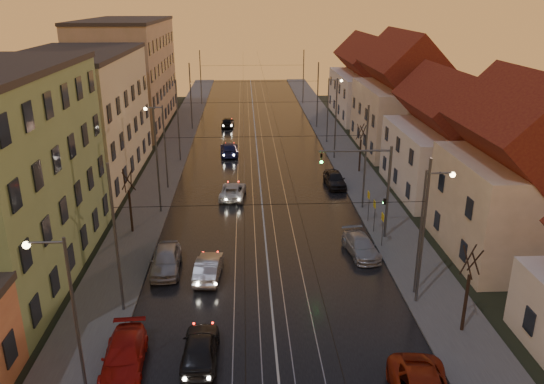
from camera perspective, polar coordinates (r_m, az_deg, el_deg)
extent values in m
cube|color=black|center=(60.36, -1.56, 3.74)|extent=(16.00, 120.00, 0.04)
cube|color=#4C4C4C|center=(60.94, -11.02, 3.58)|extent=(4.00, 120.00, 0.15)
cube|color=#4C4C4C|center=(61.40, 7.84, 3.89)|extent=(4.00, 120.00, 0.15)
cube|color=gray|center=(60.34, -3.65, 3.73)|extent=(0.06, 120.00, 0.03)
cube|color=gray|center=(60.34, -2.29, 3.76)|extent=(0.06, 120.00, 0.03)
cube|color=gray|center=(60.38, -0.82, 3.78)|extent=(0.06, 120.00, 0.03)
cube|color=gray|center=(60.44, 0.53, 3.80)|extent=(0.06, 120.00, 0.03)
cube|color=beige|center=(55.45, -19.99, 7.42)|extent=(10.00, 20.00, 12.00)
cube|color=#8C7A5A|center=(78.22, -15.20, 12.09)|extent=(10.00, 24.00, 14.00)
cube|color=#C5B498|center=(40.05, 24.57, -1.60)|extent=(8.50, 10.00, 7.00)
pyramid|color=#541413|center=(38.55, 25.72, 5.88)|extent=(8.67, 10.20, 3.80)
cube|color=silver|center=(51.40, 18.13, 3.23)|extent=(9.00, 12.00, 6.00)
pyramid|color=#541413|center=(50.33, 18.70, 8.24)|extent=(9.18, 12.24, 3.20)
cube|color=#C5B498|center=(64.98, 13.64, 7.76)|extent=(9.00, 14.00, 7.50)
pyramid|color=#541413|center=(64.04, 14.07, 12.79)|extent=(9.18, 14.28, 4.00)
cube|color=silver|center=(82.17, 10.15, 10.18)|extent=(9.00, 16.00, 6.50)
pyramid|color=#541413|center=(81.47, 10.37, 13.64)|extent=(9.18, 16.32, 3.50)
cylinder|color=#595B60|center=(30.56, -16.43, -5.09)|extent=(0.16, 0.16, 9.00)
cylinder|color=#595B60|center=(31.33, 15.92, -4.40)|extent=(0.16, 0.16, 9.00)
cylinder|color=#595B60|center=(44.33, -12.25, 3.19)|extent=(0.16, 0.16, 9.00)
cylinder|color=#595B60|center=(44.86, 10.02, 3.55)|extent=(0.16, 0.16, 9.00)
cylinder|color=#595B60|center=(58.70, -10.06, 7.48)|extent=(0.16, 0.16, 9.00)
cylinder|color=#595B60|center=(59.11, 6.87, 7.73)|extent=(0.16, 0.16, 9.00)
cylinder|color=#595B60|center=(73.33, -8.73, 10.07)|extent=(0.16, 0.16, 9.00)
cylinder|color=#595B60|center=(73.65, 4.93, 10.27)|extent=(0.16, 0.16, 9.00)
cylinder|color=#595B60|center=(91.04, -7.68, 12.06)|extent=(0.16, 0.16, 9.00)
cylinder|color=#595B60|center=(91.30, 3.39, 12.23)|extent=(0.16, 0.16, 9.00)
cylinder|color=#595B60|center=(24.95, -20.32, -12.97)|extent=(0.14, 0.14, 8.00)
cylinder|color=#595B60|center=(23.44, -23.31, -5.01)|extent=(1.60, 0.10, 0.10)
sphere|color=#FFD88C|center=(23.74, -24.91, -5.21)|extent=(0.32, 0.32, 0.32)
cylinder|color=#595B60|center=(32.45, 15.63, -4.46)|extent=(0.14, 0.14, 8.00)
cylinder|color=#595B60|center=(31.38, 17.66, 1.93)|extent=(1.60, 0.10, 0.10)
sphere|color=#FFD88C|center=(31.67, 18.87, 1.77)|extent=(0.32, 0.32, 0.32)
cylinder|color=#595B60|center=(50.19, -11.42, 4.64)|extent=(0.14, 0.14, 8.00)
cylinder|color=#595B60|center=(49.46, -12.65, 8.86)|extent=(1.60, 0.10, 0.10)
sphere|color=#FFD88C|center=(49.60, -13.47, 8.71)|extent=(0.32, 0.32, 0.32)
cylinder|color=#595B60|center=(66.00, 6.02, 8.63)|extent=(0.14, 0.14, 8.00)
cylinder|color=#595B60|center=(65.48, 6.85, 11.88)|extent=(1.60, 0.10, 0.10)
sphere|color=#FFD88C|center=(65.62, 7.48, 11.78)|extent=(0.32, 0.32, 0.32)
cylinder|color=#595B60|center=(39.72, 12.36, -0.19)|extent=(0.20, 0.20, 7.20)
cylinder|color=#595B60|center=(38.11, 8.94, 4.39)|extent=(5.20, 0.14, 0.14)
imported|color=black|center=(37.86, 5.32, 3.50)|extent=(0.15, 0.18, 0.90)
sphere|color=#19FF3F|center=(37.79, 5.34, 3.23)|extent=(0.20, 0.20, 0.20)
cylinder|color=black|center=(41.82, -14.95, -2.09)|extent=(0.18, 0.18, 3.50)
cylinder|color=black|center=(40.98, -14.92, 1.26)|extent=(0.37, 0.92, 1.61)
cylinder|color=black|center=(41.18, -15.32, 1.32)|extent=(0.91, 0.40, 1.61)
cylinder|color=black|center=(40.92, -15.61, 1.17)|extent=(0.37, 0.92, 1.61)
cylinder|color=black|center=(40.72, -15.15, 1.12)|extent=(0.84, 0.54, 1.62)
cylinder|color=black|center=(30.67, 20.07, -11.26)|extent=(0.18, 0.18, 3.50)
cylinder|color=black|center=(29.64, 21.02, -6.90)|extent=(0.37, 0.92, 1.61)
cylinder|color=black|center=(29.63, 20.34, -6.81)|extent=(0.91, 0.40, 1.61)
cylinder|color=black|center=(29.31, 20.30, -7.11)|extent=(0.37, 0.92, 1.61)
cylinder|color=black|center=(29.35, 21.05, -7.18)|extent=(0.84, 0.54, 1.62)
cylinder|color=black|center=(55.37, 9.44, 3.81)|extent=(0.18, 0.18, 3.50)
cylinder|color=black|center=(54.85, 9.82, 6.39)|extent=(0.37, 0.92, 1.61)
cylinder|color=black|center=(54.92, 9.45, 6.43)|extent=(0.91, 0.40, 1.61)
cylinder|color=black|center=(54.59, 9.37, 6.35)|extent=(0.37, 0.92, 1.61)
cylinder|color=black|center=(54.54, 9.77, 6.31)|extent=(0.84, 0.54, 1.62)
imported|color=black|center=(27.66, -7.73, -16.31)|extent=(1.84, 4.44, 1.50)
imported|color=gray|center=(34.86, -6.84, -8.04)|extent=(1.84, 4.41, 1.42)
imported|color=silver|center=(48.14, -4.24, 0.13)|extent=(2.55, 4.81, 1.29)
imported|color=#191D4C|center=(61.42, -4.62, 4.65)|extent=(2.27, 5.06, 1.44)
imported|color=black|center=(74.94, -4.79, 7.47)|extent=(1.83, 4.13, 1.38)
imported|color=#AB1711|center=(27.98, -15.63, -16.62)|extent=(2.23, 4.91, 1.39)
imported|color=#A6A5AB|center=(36.06, -11.33, -7.16)|extent=(2.04, 4.70, 1.58)
imported|color=#A2A3A8|center=(38.07, 9.54, -5.73)|extent=(2.38, 4.71, 1.31)
imported|color=black|center=(51.21, 6.76, 1.39)|extent=(1.90, 4.38, 1.47)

